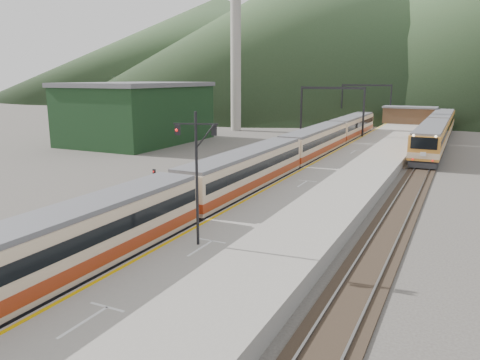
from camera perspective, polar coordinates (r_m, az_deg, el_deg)
The scene contains 19 objects.
ground at distance 22.10m, azimuth -21.93°, elevation -13.61°, with size 400.00×400.00×0.00m, color #47423D.
track_main at distance 55.91m, azimuth 9.74°, elevation 2.70°, with size 2.60×200.00×0.23m.
track_far at distance 57.48m, azimuth 4.95°, elevation 3.10°, with size 2.60×200.00×0.23m.
track_second at distance 53.93m, azimuth 21.54°, elevation 1.65°, with size 2.60×200.00×0.23m.
platform at distance 52.64m, azimuth 15.00°, elevation 2.33°, with size 8.00×100.00×1.00m, color gray.
gantry_near at distance 70.45m, azimuth 11.13°, elevation 9.15°, with size 9.55×0.25×8.00m.
gantry_far at distance 94.81m, azimuth 15.11°, elevation 9.76°, with size 9.55×0.25×8.00m.
warehouse at distance 70.13m, azimuth -12.37°, elevation 8.05°, with size 14.50×20.50×8.60m.
smokestack at distance 83.91m, azimuth -0.53°, elevation 16.31°, with size 1.80×1.80×30.00m, color #9E998E.
station_shed at distance 91.75m, azimuth 19.98°, elevation 7.47°, with size 9.40×4.40×3.10m.
hill_a at distance 211.38m, azimuth 11.17°, elevation 17.85°, with size 180.00×180.00×60.00m, color #314A2A.
hill_d at distance 287.43m, azimuth -2.32°, elevation 16.08°, with size 200.00×200.00×55.00m, color #314A2A.
main_train at distance 45.03m, azimuth 5.77°, elevation 2.80°, with size 2.67×73.44×3.26m.
second_train at distance 71.83m, azimuth 22.90°, elevation 5.70°, with size 3.12×42.42×3.81m.
signal_mast at distance 23.14m, azimuth -5.32°, elevation 1.83°, with size 2.10×0.85×6.75m.
short_signal_a at distance 27.40m, azimuth -15.69°, elevation -4.80°, with size 0.26×0.23×2.27m.
short_signal_b at distance 51.78m, azimuth 4.73°, elevation 3.63°, with size 0.23×0.17×2.27m.
short_signal_c at distance 37.53m, azimuth -10.39°, elevation 0.09°, with size 0.24×0.18×2.27m.
worker at distance 24.12m, azimuth -26.36°, elevation -9.84°, with size 0.55×0.36×1.51m, color #20202D.
Camera 1 is at (15.22, -12.99, 9.38)m, focal length 35.00 mm.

